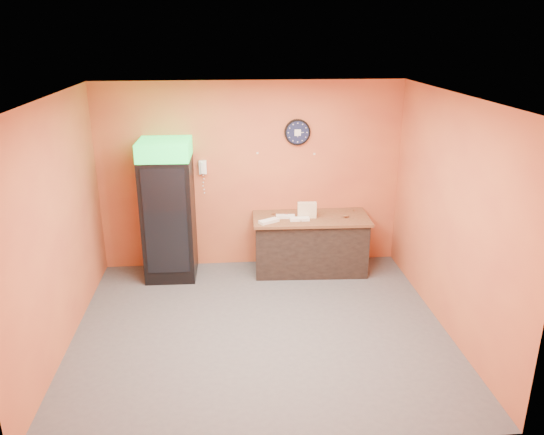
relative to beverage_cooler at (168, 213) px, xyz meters
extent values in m
plane|color=#47474C|center=(1.21, -1.60, -0.99)|extent=(4.50, 4.50, 0.00)
cube|color=#D76F3C|center=(1.21, 0.40, 0.41)|extent=(4.50, 0.02, 2.80)
cube|color=#D76F3C|center=(-1.04, -1.60, 0.41)|extent=(0.02, 4.00, 2.80)
cube|color=#D76F3C|center=(3.46, -1.60, 0.41)|extent=(0.02, 4.00, 2.80)
cube|color=white|center=(1.21, -1.60, 1.81)|extent=(4.50, 4.00, 0.02)
cube|color=black|center=(0.00, 0.05, -0.10)|extent=(0.73, 0.73, 1.78)
cube|color=#19DB42|center=(0.00, 0.05, 0.91)|extent=(0.73, 0.73, 0.25)
cube|color=black|center=(0.01, -0.32, -0.03)|extent=(0.59, 0.03, 1.53)
cube|color=black|center=(2.07, 0.03, -0.58)|extent=(1.68, 0.81, 0.82)
cylinder|color=black|center=(1.90, 0.37, 1.06)|extent=(0.38, 0.05, 0.38)
cylinder|color=#0F1433|center=(1.90, 0.34, 1.06)|extent=(0.33, 0.01, 0.33)
cube|color=white|center=(1.90, 0.34, 1.06)|extent=(0.09, 0.00, 0.09)
cube|color=white|center=(0.50, 0.35, 0.57)|extent=(0.11, 0.06, 0.20)
cube|color=white|center=(0.50, 0.30, 0.57)|extent=(0.05, 0.04, 0.16)
cube|color=brown|center=(2.07, 0.03, -0.15)|extent=(1.73, 0.88, 0.04)
cube|color=beige|center=(2.00, 0.00, -0.10)|extent=(0.28, 0.11, 0.06)
cube|color=beige|center=(2.00, 0.00, -0.05)|extent=(0.28, 0.11, 0.06)
cube|color=beige|center=(2.00, 0.00, 0.01)|extent=(0.28, 0.11, 0.06)
cube|color=beige|center=(2.00, 0.00, 0.07)|extent=(0.28, 0.11, 0.06)
cube|color=white|center=(1.43, -0.17, -0.11)|extent=(0.31, 0.25, 0.04)
cube|color=white|center=(1.88, -0.12, -0.11)|extent=(0.29, 0.12, 0.04)
cube|color=white|center=(1.69, 0.01, -0.11)|extent=(0.28, 0.13, 0.04)
cylinder|color=silver|center=(1.71, 0.04, -0.11)|extent=(0.05, 0.05, 0.05)
camera|label=1|loc=(0.84, -7.27, 2.48)|focal=35.00mm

